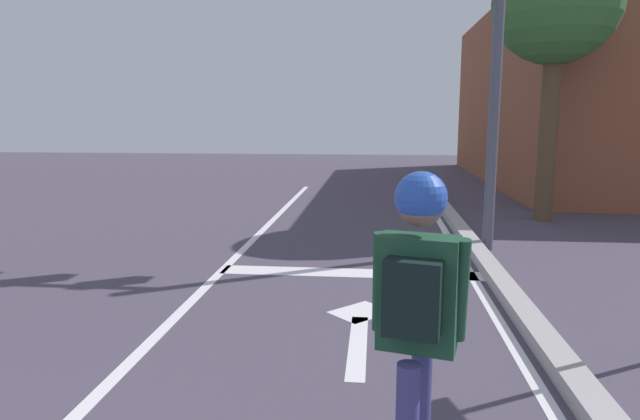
% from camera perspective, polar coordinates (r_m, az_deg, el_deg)
% --- Properties ---
extents(lane_line_center, '(0.12, 20.00, 0.01)m').
position_cam_1_polar(lane_line_center, '(6.39, -12.81, -8.84)').
color(lane_line_center, silver).
rests_on(lane_line_center, ground).
extents(lane_line_curbside, '(0.12, 20.00, 0.01)m').
position_cam_1_polar(lane_line_curbside, '(6.20, 17.18, -9.62)').
color(lane_line_curbside, silver).
rests_on(lane_line_curbside, ground).
extents(stop_bar, '(3.37, 0.40, 0.01)m').
position_cam_1_polar(stop_bar, '(7.23, 3.18, -6.45)').
color(stop_bar, silver).
rests_on(stop_bar, ground).
extents(lane_arrow_stem, '(0.16, 1.40, 0.01)m').
position_cam_1_polar(lane_arrow_stem, '(5.05, 3.90, -13.68)').
color(lane_arrow_stem, silver).
rests_on(lane_arrow_stem, ground).
extents(lane_arrow_head, '(0.71, 0.71, 0.01)m').
position_cam_1_polar(lane_arrow_head, '(5.84, 4.19, -10.39)').
color(lane_arrow_head, silver).
rests_on(lane_arrow_head, ground).
extents(curb_strip, '(0.24, 24.00, 0.14)m').
position_cam_1_polar(curb_strip, '(6.23, 19.49, -8.99)').
color(curb_strip, '#A19B9B').
rests_on(curb_strip, ground).
extents(skater, '(0.45, 0.62, 1.67)m').
position_cam_1_polar(skater, '(2.73, 9.96, -8.96)').
color(skater, '#3C3A78').
rests_on(skater, skateboard).
extents(traffic_signal_mast, '(4.13, 0.34, 4.89)m').
position_cam_1_polar(traffic_signal_mast, '(8.59, 9.50, 19.59)').
color(traffic_signal_mast, '#505360').
rests_on(traffic_signal_mast, ground).
extents(roadside_tree, '(2.33, 2.33, 5.27)m').
position_cam_1_polar(roadside_tree, '(11.67, 23.15, 18.87)').
color(roadside_tree, brown).
rests_on(roadside_tree, ground).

